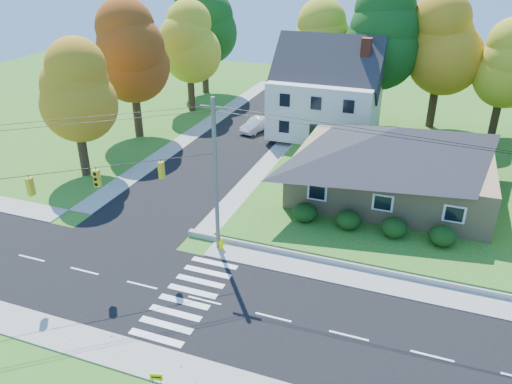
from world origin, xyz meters
TOP-DOWN VIEW (x-y plane):
  - ground at (0.00, 0.00)m, footprint 120.00×120.00m
  - road_main at (0.00, 0.00)m, footprint 90.00×8.00m
  - road_cross at (-8.00, 26.00)m, footprint 8.00×44.00m
  - sidewalk_north at (0.00, 5.00)m, footprint 90.00×2.00m
  - sidewalk_south at (0.00, -5.00)m, footprint 90.00×2.00m
  - lawn at (13.00, 21.00)m, footprint 30.00×30.00m
  - ranch_house at (8.00, 16.00)m, footprint 14.60×10.60m
  - colonial_house at (0.04, 28.00)m, footprint 10.40×8.40m
  - hedge_row at (7.50, 9.80)m, footprint 10.70×1.70m
  - traffic_infrastructure at (-0.15, 1.35)m, footprint 38.10×10.66m
  - tree_lot_0 at (-2.00, 34.00)m, footprint 6.72×6.72m
  - tree_lot_1 at (4.00, 33.00)m, footprint 7.84×7.84m
  - tree_lot_2 at (10.00, 34.00)m, footprint 7.28×7.28m
  - tree_lot_3 at (16.00, 33.00)m, footprint 6.16×6.16m
  - tree_west_0 at (-17.00, 12.00)m, footprint 6.16×6.16m
  - tree_west_1 at (-18.00, 22.00)m, footprint 7.28×7.28m
  - tree_west_2 at (-17.00, 32.00)m, footprint 6.72×6.72m
  - tree_west_3 at (-19.00, 40.00)m, footprint 7.84×7.84m
  - white_car at (-7.12, 27.48)m, footprint 2.52×4.49m
  - fire_hydrant at (-1.22, 5.06)m, footprint 0.48×0.38m
  - yard_sign at (0.60, -6.12)m, footprint 0.56×0.19m

SIDE VIEW (x-z plane):
  - ground at x=0.00m, z-range 0.00..0.00m
  - road_main at x=0.00m, z-range 0.00..0.02m
  - road_cross at x=-8.00m, z-range 0.00..0.02m
  - sidewalk_north at x=0.00m, z-range 0.00..0.08m
  - sidewalk_south at x=0.00m, z-range 0.00..0.08m
  - lawn at x=13.00m, z-range 0.00..0.50m
  - fire_hydrant at x=-1.22m, z-range -0.02..0.83m
  - yard_sign at x=0.60m, z-range 0.15..0.87m
  - white_car at x=-7.12m, z-range 0.02..1.42m
  - hedge_row at x=7.50m, z-range 0.50..1.77m
  - ranch_house at x=8.00m, z-range 0.57..5.97m
  - colonial_house at x=0.04m, z-range -0.22..9.38m
  - traffic_infrastructure at x=-0.15m, z-range 0.15..10.15m
  - tree_west_0 at x=-17.00m, z-range 1.42..12.89m
  - tree_lot_3 at x=16.00m, z-range 1.92..13.39m
  - tree_west_2 at x=-17.00m, z-range 1.55..14.06m
  - tree_lot_0 at x=-2.00m, z-range 2.05..14.56m
  - tree_west_1 at x=-18.00m, z-range 1.68..15.24m
  - tree_lot_2 at x=10.00m, z-range 2.18..15.74m
  - tree_west_3 at x=-19.00m, z-range 1.81..16.41m
  - tree_lot_1 at x=4.00m, z-range 2.31..16.91m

